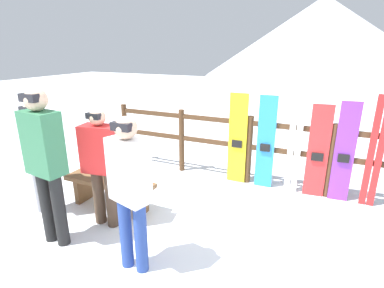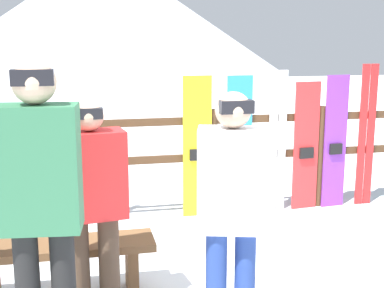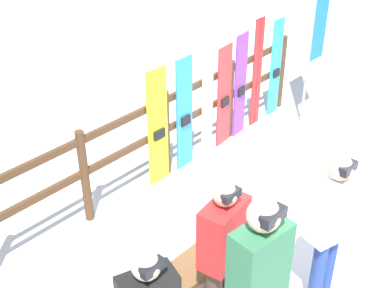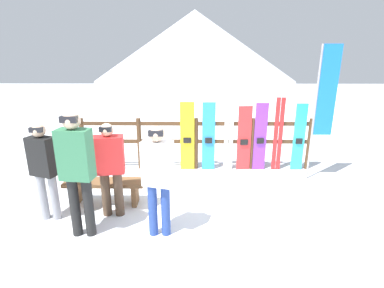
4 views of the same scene
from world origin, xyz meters
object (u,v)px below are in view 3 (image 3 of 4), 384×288
object	(u,v)px
snowboard_purple	(240,86)
snowboard_cyan	(275,68)
person_plaid_green	(258,283)
snowboard_yellow	(158,128)
bench	(175,287)
ski_pair_white	(207,101)
snowboard_blue	(184,115)
snowboard_red	(224,97)
rental_flag	(319,13)
person_white	(331,222)
person_red	(223,248)
ski_pair_red	(257,74)

from	to	relation	value
snowboard_purple	snowboard_cyan	distance (m)	0.85
person_plaid_green	snowboard_yellow	bearing A→B (deg)	60.22
bench	ski_pair_white	bearing A→B (deg)	35.26
snowboard_cyan	person_plaid_green	bearing A→B (deg)	-147.03
snowboard_blue	ski_pair_white	xyz separation A→B (m)	(0.44, 0.00, 0.03)
ski_pair_white	snowboard_red	size ratio (longest dim) A/B	1.09
snowboard_cyan	rental_flag	xyz separation A→B (m)	(0.20, -0.49, 0.90)
person_white	rental_flag	world-z (taller)	rental_flag
person_white	bench	bearing A→B (deg)	139.32
person_plaid_green	ski_pair_white	size ratio (longest dim) A/B	1.16
snowboard_purple	person_white	bearing A→B (deg)	-127.80
bench	snowboard_blue	size ratio (longest dim) A/B	0.89
person_red	ski_pair_white	bearing A→B (deg)	43.66
snowboard_cyan	snowboard_blue	bearing A→B (deg)	180.00
person_red	ski_pair_white	world-z (taller)	ski_pair_white
snowboard_yellow	rental_flag	size ratio (longest dim) A/B	0.57
snowboard_purple	ski_pair_red	size ratio (longest dim) A/B	0.93
snowboard_blue	rental_flag	xyz separation A→B (m)	(2.18, -0.49, 0.89)
person_plaid_green	snowboard_purple	distance (m)	3.98
bench	snowboard_yellow	world-z (taller)	snowboard_yellow
snowboard_blue	snowboard_purple	size ratio (longest dim) A/B	1.01
snowboard_red	snowboard_purple	size ratio (longest dim) A/B	0.95
bench	person_red	size ratio (longest dim) A/B	0.89
person_plaid_green	rental_flag	distance (m)	4.62
ski_pair_white	snowboard_red	bearing A→B (deg)	-0.58
bench	ski_pair_red	distance (m)	3.78
bench	ski_pair_white	xyz separation A→B (m)	(2.30, 1.62, 0.46)
snowboard_cyan	bench	bearing A→B (deg)	-157.12
snowboard_blue	ski_pair_red	size ratio (longest dim) A/B	0.94
person_red	snowboard_cyan	distance (m)	4.12
snowboard_purple	rental_flag	world-z (taller)	rental_flag
person_plaid_green	ski_pair_white	xyz separation A→B (m)	(2.36, 2.53, -0.28)
snowboard_yellow	snowboard_blue	distance (m)	0.47
snowboard_red	ski_pair_red	size ratio (longest dim) A/B	0.89
bench	snowboard_cyan	world-z (taller)	snowboard_cyan
person_white	snowboard_blue	xyz separation A→B (m)	(0.81, 2.52, -0.19)
snowboard_yellow	snowboard_cyan	distance (m)	2.45
bench	snowboard_yellow	distance (m)	2.18
person_red	snowboard_cyan	bearing A→B (deg)	28.64
ski_pair_red	person_white	bearing A→B (deg)	-132.86
ski_pair_red	snowboard_yellow	bearing A→B (deg)	-179.90
ski_pair_red	snowboard_purple	bearing A→B (deg)	-179.50
ski_pair_white	rental_flag	size ratio (longest dim) A/B	0.58
rental_flag	snowboard_yellow	bearing A→B (deg)	169.57
person_red	snowboard_blue	size ratio (longest dim) A/B	1.01
snowboard_blue	snowboard_purple	world-z (taller)	snowboard_blue
person_white	ski_pair_red	xyz separation A→B (m)	(2.34, 2.52, -0.14)
snowboard_red	snowboard_cyan	xyz separation A→B (m)	(1.20, 0.00, 0.03)
ski_pair_white	snowboard_cyan	distance (m)	1.54
person_white	ski_pair_white	xyz separation A→B (m)	(1.26, 2.52, -0.16)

